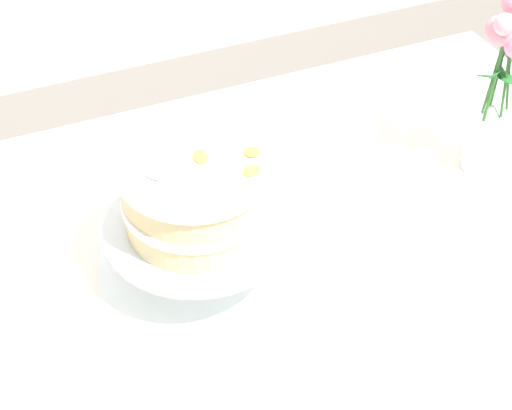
# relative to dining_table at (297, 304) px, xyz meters

# --- Properties ---
(dining_table) EXTENTS (1.40, 1.00, 0.74)m
(dining_table) POSITION_rel_dining_table_xyz_m (0.00, 0.00, 0.00)
(dining_table) COLOR white
(dining_table) RESTS_ON ground
(linen_napkin) EXTENTS (0.39, 0.39, 0.00)m
(linen_napkin) POSITION_rel_dining_table_xyz_m (-0.15, 0.05, 0.09)
(linen_napkin) COLOR white
(linen_napkin) RESTS_ON dining_table
(cake_stand) EXTENTS (0.29, 0.29, 0.10)m
(cake_stand) POSITION_rel_dining_table_xyz_m (-0.15, 0.05, 0.18)
(cake_stand) COLOR silver
(cake_stand) RESTS_ON linen_napkin
(layer_cake) EXTENTS (0.23, 0.23, 0.12)m
(layer_cake) POSITION_rel_dining_table_xyz_m (-0.15, 0.05, 0.25)
(layer_cake) COLOR beige
(layer_cake) RESTS_ON cake_stand
(flower_vase) EXTENTS (0.10, 0.08, 0.34)m
(flower_vase) POSITION_rel_dining_table_xyz_m (0.42, 0.10, 0.25)
(flower_vase) COLOR silver
(flower_vase) RESTS_ON dining_table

